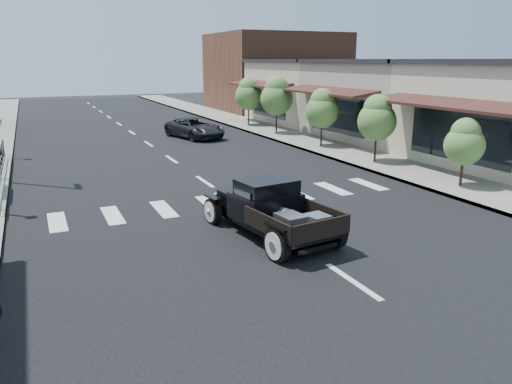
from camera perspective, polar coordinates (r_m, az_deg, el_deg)
name	(u,v)px	position (r m, az deg, el deg)	size (l,w,h in m)	color
ground	(288,238)	(13.53, 3.68, -5.32)	(120.00, 120.00, 0.00)	black
road	(157,150)	(27.27, -11.26, 4.77)	(14.00, 80.00, 0.02)	black
road_markings	(183,168)	(22.52, -8.31, 2.77)	(12.00, 60.00, 0.06)	silver
sidewalk_right	(296,138)	(30.29, 4.65, 6.12)	(3.00, 80.00, 0.15)	gray
storefront_mid	(407,101)	(32.13, 16.88, 9.95)	(10.00, 9.00, 4.50)	#ABA08F
storefront_far	(327,92)	(39.35, 8.17, 11.22)	(10.00, 9.00, 4.50)	#BBB49E
far_building_right	(275,72)	(48.26, 2.23, 13.50)	(11.00, 10.00, 7.00)	brown
banner	(0,184)	(19.69, -27.23, 0.85)	(0.04, 2.20, 0.60)	silver
small_tree_a	(464,153)	(19.77, 22.63, 4.10)	(1.45, 1.45, 2.41)	#4F7A38
small_tree_b	(376,129)	(23.48, 13.60, 7.00)	(1.75, 1.75, 2.92)	#4F7A38
small_tree_c	(322,118)	(27.31, 7.54, 8.37)	(1.77, 1.77, 2.95)	#4F7A38
small_tree_d	(276,106)	(32.04, 2.36, 9.84)	(2.05, 2.05, 3.41)	#4F7A38
small_tree_e	(249,102)	(36.06, -0.86, 10.25)	(1.92, 1.92, 3.20)	#4F7A38
hotrod_pickup	(271,209)	(13.42, 1.69, -1.90)	(2.13, 4.57, 1.59)	black
second_car	(195,128)	(30.90, -7.03, 7.25)	(2.05, 4.44, 1.23)	black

